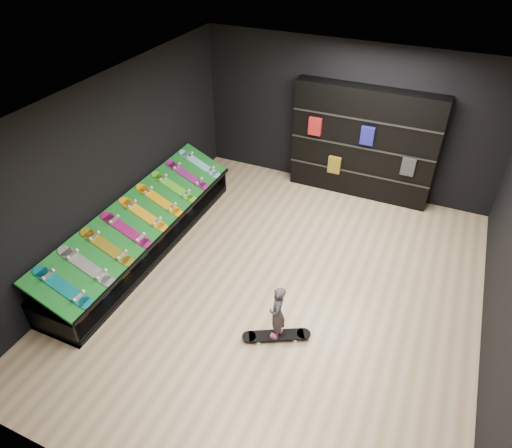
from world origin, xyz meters
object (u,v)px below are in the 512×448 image
at_px(display_rack, 145,236).
at_px(floor_skateboard, 276,337).
at_px(child, 277,322).
at_px(back_shelving, 363,144).

relative_size(display_rack, floor_skateboard, 4.59).
relative_size(floor_skateboard, child, 1.84).
bearing_deg(back_shelving, child, -91.06).
xyz_separation_m(display_rack, floor_skateboard, (2.88, -0.96, -0.20)).
bearing_deg(display_rack, child, -18.45).
bearing_deg(display_rack, floor_skateboard, -18.45).
relative_size(back_shelving, floor_skateboard, 2.87).
height_order(floor_skateboard, child, child).
relative_size(display_rack, back_shelving, 1.60).
bearing_deg(display_rack, back_shelving, 48.25).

